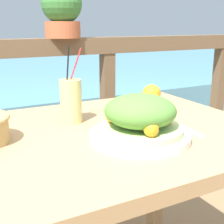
% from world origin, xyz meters
% --- Properties ---
extents(patio_table, '(1.06, 0.75, 0.72)m').
position_xyz_m(patio_table, '(0.00, 0.00, 0.62)').
color(patio_table, tan).
rests_on(patio_table, ground_plane).
extents(railing_fence, '(2.80, 0.08, 0.97)m').
position_xyz_m(railing_fence, '(0.00, 0.81, 0.70)').
color(railing_fence, brown).
rests_on(railing_fence, ground_plane).
extents(salad_plate, '(0.29, 0.29, 0.13)m').
position_xyz_m(salad_plate, '(0.09, -0.11, 0.78)').
color(salad_plate, silver).
rests_on(salad_plate, patio_table).
extents(drink_glass, '(0.08, 0.07, 0.25)m').
position_xyz_m(drink_glass, '(-0.02, 0.13, 0.80)').
color(drink_glass, '#DBCC7F').
rests_on(drink_glass, patio_table).
extents(potted_plant, '(0.21, 0.21, 0.28)m').
position_xyz_m(potted_plant, '(0.19, 0.81, 1.11)').
color(potted_plant, '#B75B38').
rests_on(potted_plant, railing_fence).
extents(fork, '(0.03, 0.18, 0.00)m').
position_xyz_m(fork, '(0.26, -0.10, 0.73)').
color(fork, silver).
rests_on(fork, patio_table).
extents(orange_near_basket, '(0.08, 0.08, 0.08)m').
position_xyz_m(orange_near_basket, '(0.37, 0.23, 0.76)').
color(orange_near_basket, orange).
rests_on(orange_near_basket, patio_table).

